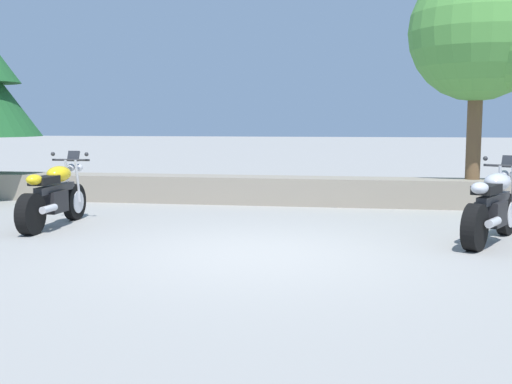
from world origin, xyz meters
TOP-DOWN VIEW (x-y plane):
  - ground_plane at (0.00, 0.00)m, footprint 120.00×120.00m
  - stone_wall at (0.00, 4.80)m, footprint 36.00×0.80m
  - motorcycle_yellow_near_left at (-3.50, 1.49)m, footprint 0.67×2.06m
  - motorcycle_silver_centre at (3.12, 1.27)m, footprint 1.16×1.90m
  - leafy_tree_mid_left at (3.61, 4.83)m, footprint 2.74×2.61m

SIDE VIEW (x-z plane):
  - ground_plane at x=0.00m, z-range 0.00..0.00m
  - stone_wall at x=0.00m, z-range 0.00..0.55m
  - motorcycle_yellow_near_left at x=-3.50m, z-range -0.10..1.07m
  - motorcycle_silver_centre at x=3.12m, z-range -0.10..1.07m
  - leafy_tree_mid_left at x=3.61m, z-range 1.24..5.35m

